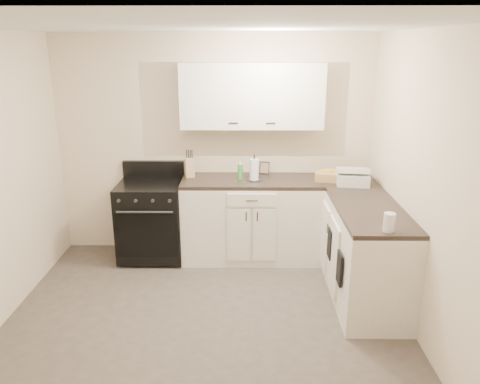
{
  "coord_description": "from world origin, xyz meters",
  "views": [
    {
      "loc": [
        0.34,
        -3.49,
        2.38
      ],
      "look_at": [
        0.3,
        0.85,
        1.0
      ],
      "focal_mm": 35.0,
      "sensor_mm": 36.0,
      "label": 1
    }
  ],
  "objects_px": {
    "paper_towel": "(254,170)",
    "wicker_basket": "(329,177)",
    "knife_block": "(190,167)",
    "stove": "(152,220)",
    "countertop_grill": "(352,178)"
  },
  "relations": [
    {
      "from": "knife_block",
      "to": "countertop_grill",
      "type": "distance_m",
      "value": 1.79
    },
    {
      "from": "knife_block",
      "to": "countertop_grill",
      "type": "relative_size",
      "value": 0.67
    },
    {
      "from": "wicker_basket",
      "to": "knife_block",
      "type": "bearing_deg",
      "value": 174.67
    },
    {
      "from": "stove",
      "to": "countertop_grill",
      "type": "height_order",
      "value": "countertop_grill"
    },
    {
      "from": "stove",
      "to": "knife_block",
      "type": "xyz_separation_m",
      "value": [
        0.44,
        0.12,
        0.59
      ]
    },
    {
      "from": "knife_block",
      "to": "wicker_basket",
      "type": "xyz_separation_m",
      "value": [
        1.54,
        -0.14,
        -0.06
      ]
    },
    {
      "from": "stove",
      "to": "knife_block",
      "type": "distance_m",
      "value": 0.75
    },
    {
      "from": "stove",
      "to": "paper_towel",
      "type": "height_order",
      "value": "paper_towel"
    },
    {
      "from": "knife_block",
      "to": "wicker_basket",
      "type": "bearing_deg",
      "value": -21.03
    },
    {
      "from": "stove",
      "to": "wicker_basket",
      "type": "height_order",
      "value": "wicker_basket"
    },
    {
      "from": "paper_towel",
      "to": "wicker_basket",
      "type": "height_order",
      "value": "paper_towel"
    },
    {
      "from": "paper_towel",
      "to": "countertop_grill",
      "type": "xyz_separation_m",
      "value": [
        1.05,
        -0.14,
        -0.06
      ]
    },
    {
      "from": "countertop_grill",
      "to": "paper_towel",
      "type": "bearing_deg",
      "value": 179.4
    },
    {
      "from": "paper_towel",
      "to": "wicker_basket",
      "type": "distance_m",
      "value": 0.82
    },
    {
      "from": "knife_block",
      "to": "wicker_basket",
      "type": "relative_size",
      "value": 0.79
    }
  ]
}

